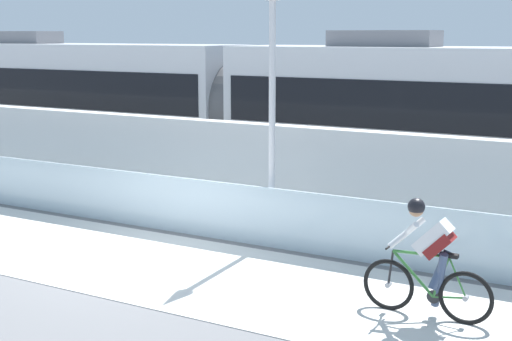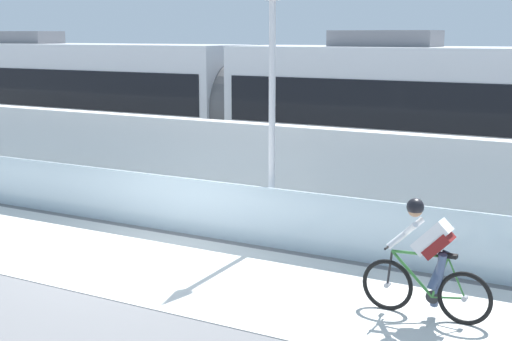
{
  "view_description": "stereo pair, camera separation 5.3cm",
  "coord_description": "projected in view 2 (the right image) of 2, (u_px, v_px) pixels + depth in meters",
  "views": [
    {
      "loc": [
        7.65,
        -9.17,
        3.73
      ],
      "look_at": [
        1.11,
        2.35,
        1.25
      ],
      "focal_mm": 51.31,
      "sensor_mm": 36.0,
      "label": 1
    },
    {
      "loc": [
        7.69,
        -9.14,
        3.73
      ],
      "look_at": [
        1.11,
        2.35,
        1.25
      ],
      "focal_mm": 51.31,
      "sensor_mm": 36.0,
      "label": 2
    }
  ],
  "objects": [
    {
      "name": "cyclist_on_bike",
      "position": [
        427.0,
        261.0,
        9.63
      ],
      "size": [
        1.77,
        0.58,
        1.61
      ],
      "color": "black",
      "rests_on": "ground"
    },
    {
      "name": "concrete_barrier_wall",
      "position": [
        241.0,
        169.0,
        15.18
      ],
      "size": [
        32.0,
        0.36,
        1.94
      ],
      "primitive_type": "cube",
      "color": "silver",
      "rests_on": "ground"
    },
    {
      "name": "tram",
      "position": [
        242.0,
        107.0,
        18.66
      ],
      "size": [
        22.56,
        2.54,
        3.81
      ],
      "color": "silver",
      "rests_on": "ground"
    },
    {
      "name": "tram_rail_near",
      "position": [
        294.0,
        192.0,
        17.47
      ],
      "size": [
        32.0,
        0.08,
        0.01
      ],
      "primitive_type": "cube",
      "color": "#595654",
      "rests_on": "ground"
    },
    {
      "name": "bike_path_deck",
      "position": [
        129.0,
        260.0,
        12.24
      ],
      "size": [
        32.0,
        3.2,
        0.01
      ],
      "primitive_type": "cube",
      "color": "silver",
      "rests_on": "ground"
    },
    {
      "name": "lamp_post_antenna",
      "position": [
        272.0,
        59.0,
        12.71
      ],
      "size": [
        0.28,
        0.28,
        5.2
      ],
      "color": "gray",
      "rests_on": "ground"
    },
    {
      "name": "ground_plane",
      "position": [
        129.0,
        260.0,
        12.24
      ],
      "size": [
        200.0,
        200.0,
        0.0
      ],
      "primitive_type": "plane",
      "color": "slate"
    },
    {
      "name": "glass_parapet",
      "position": [
        192.0,
        207.0,
        13.72
      ],
      "size": [
        32.0,
        0.05,
        1.07
      ],
      "primitive_type": "cube",
      "color": "silver",
      "rests_on": "ground"
    },
    {
      "name": "tram_rail_far",
      "position": [
        320.0,
        182.0,
        18.7
      ],
      "size": [
        32.0,
        0.08,
        0.01
      ],
      "primitive_type": "cube",
      "color": "#595654",
      "rests_on": "ground"
    }
  ]
}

